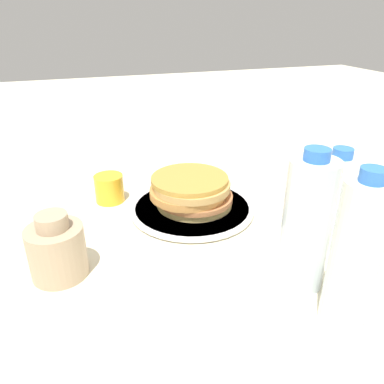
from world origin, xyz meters
TOP-DOWN VIEW (x-y plane):
  - ground_plane at (0.00, 0.00)m, footprint 4.00×4.00m
  - plate at (-0.02, 0.01)m, footprint 0.28×0.28m
  - pancake_stack at (-0.02, 0.01)m, footprint 0.19×0.18m
  - juice_glass at (-0.19, 0.12)m, footprint 0.07×0.07m
  - cream_jug at (-0.31, -0.13)m, footprint 0.09×0.09m
  - water_bottle_near at (0.08, -0.38)m, footprint 0.06×0.06m
  - water_bottle_mid at (0.07, -0.28)m, footprint 0.08×0.08m
  - water_bottle_far at (0.19, -0.20)m, footprint 0.07×0.07m

SIDE VIEW (x-z plane):
  - ground_plane at x=0.00m, z-range 0.00..0.00m
  - plate at x=-0.02m, z-range 0.00..0.01m
  - juice_glass at x=-0.19m, z-range 0.00..0.06m
  - pancake_stack at x=-0.02m, z-range 0.01..0.08m
  - cream_jug at x=-0.31m, z-range -0.01..0.11m
  - water_bottle_far at x=0.19m, z-range -0.01..0.19m
  - water_bottle_mid at x=0.07m, z-range -0.01..0.23m
  - water_bottle_near at x=0.08m, z-range -0.01..0.23m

